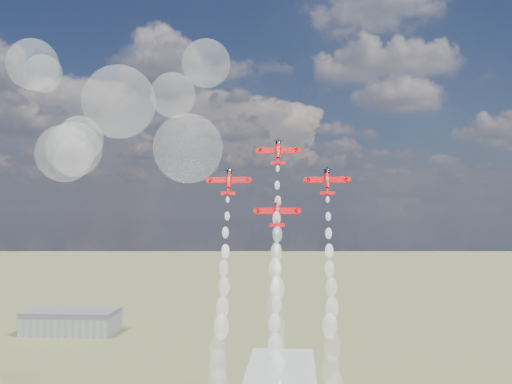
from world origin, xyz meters
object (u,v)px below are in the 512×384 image
Objects in this scene: hangar at (72,322)px; plane_left at (229,182)px; plane_lead at (278,152)px; plane_right at (327,182)px; plane_slot at (277,213)px.

hangar is 211.46m from plane_left.
plane_right is (13.59, -4.12, -8.58)m from plane_lead.
plane_left is 1.00× the size of plane_slot.
plane_left is 16.59m from plane_slot.
plane_lead is 1.00× the size of plane_slot.
hangar is 219.29m from plane_slot.
hangar is at bearing 128.97° from plane_right.
hangar is 4.49× the size of plane_left.
plane_lead reaches higher than plane_right.
plane_right is (135.32, -167.29, 70.95)m from hangar.
hangar is at bearing 125.38° from plane_slot.
hangar is 4.49× the size of plane_lead.
plane_lead is 1.00× the size of plane_right.
plane_right is at bearing 0.00° from plane_left.
plane_right is at bearing -16.85° from plane_lead.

